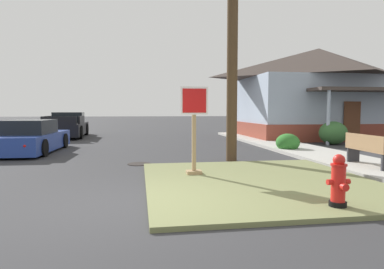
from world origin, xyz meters
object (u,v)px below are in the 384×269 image
stop_sign (194,133)px  pickup_truck_black (67,127)px  manhole_cover (139,164)px  fire_hydrant (339,182)px  parked_sedan_blue (32,138)px  utility_pole (233,4)px  street_bench (368,149)px

stop_sign → pickup_truck_black: 14.15m
pickup_truck_black → manhole_cover: bearing=-68.6°
fire_hydrant → parked_sedan_blue: 11.29m
manhole_cover → utility_pole: utility_pole is taller
fire_hydrant → utility_pole: 7.00m
parked_sedan_blue → utility_pole: 8.83m
fire_hydrant → manhole_cover: (-3.15, 5.23, -0.47)m
parked_sedan_blue → utility_pole: bearing=-25.1°
manhole_cover → utility_pole: size_ratio=0.07×
pickup_truck_black → fire_hydrant: bearing=-65.2°
stop_sign → parked_sedan_blue: bearing=133.5°
stop_sign → parked_sedan_blue: (-5.36, 5.64, -0.53)m
pickup_truck_black → utility_pole: utility_pole is taller
fire_hydrant → pickup_truck_black: 17.68m
parked_sedan_blue → pickup_truck_black: (-0.20, 7.36, 0.07)m
pickup_truck_black → street_bench: (10.32, -12.81, -0.03)m
stop_sign → parked_sedan_blue: stop_sign is taller
street_bench → parked_sedan_blue: bearing=151.7°
manhole_cover → parked_sedan_blue: bearing=139.4°
stop_sign → fire_hydrant: bearing=-58.9°
parked_sedan_blue → pickup_truck_black: 7.36m
fire_hydrant → stop_sign: stop_sign is taller
parked_sedan_blue → manhole_cover: bearing=-40.6°
utility_pole → stop_sign: bearing=-124.0°
fire_hydrant → utility_pole: utility_pole is taller
street_bench → pickup_truck_black: bearing=128.8°
fire_hydrant → street_bench: street_bench is taller
street_bench → utility_pole: size_ratio=0.18×
fire_hydrant → pickup_truck_black: bearing=114.8°
manhole_cover → street_bench: 6.41m
manhole_cover → utility_pole: 5.68m
fire_hydrant → utility_pole: bearing=92.5°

